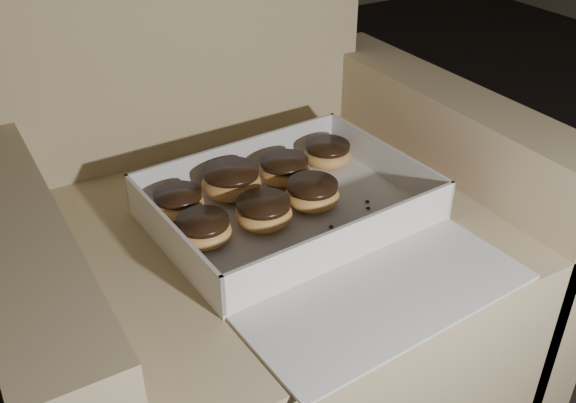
# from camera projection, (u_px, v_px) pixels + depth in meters

# --- Properties ---
(floor) EXTENTS (4.50, 4.50, 0.00)m
(floor) POSITION_uv_depth(u_px,v_px,m) (521.00, 313.00, 1.44)
(floor) COLOR black
(floor) RESTS_ON ground
(armchair) EXTENTS (0.87, 0.74, 0.91)m
(armchair) POSITION_uv_depth(u_px,v_px,m) (255.00, 256.00, 1.15)
(armchair) COLOR #9F8865
(armchair) RESTS_ON floor
(bakery_box) EXTENTS (0.45, 0.52, 0.07)m
(bakery_box) POSITION_uv_depth(u_px,v_px,m) (306.00, 221.00, 1.00)
(bakery_box) COLOR silver
(bakery_box) RESTS_ON armchair
(donut_a) EXTENTS (0.09, 0.09, 0.04)m
(donut_a) POSITION_uv_depth(u_px,v_px,m) (284.00, 170.00, 1.11)
(donut_a) COLOR #E8A951
(donut_a) RESTS_ON bakery_box
(donut_b) EXTENTS (0.10, 0.10, 0.05)m
(donut_b) POSITION_uv_depth(u_px,v_px,m) (231.00, 181.00, 1.07)
(donut_b) COLOR #E8A951
(donut_b) RESTS_ON bakery_box
(donut_c) EXTENTS (0.09, 0.09, 0.04)m
(donut_c) POSITION_uv_depth(u_px,v_px,m) (327.00, 154.00, 1.16)
(donut_c) COLOR #E8A951
(donut_c) RESTS_ON bakery_box
(donut_d) EXTENTS (0.08, 0.08, 0.04)m
(donut_d) POSITION_uv_depth(u_px,v_px,m) (203.00, 230.00, 0.95)
(donut_d) COLOR #E8A951
(donut_d) RESTS_ON bakery_box
(donut_e) EXTENTS (0.09, 0.09, 0.04)m
(donut_e) POSITION_uv_depth(u_px,v_px,m) (264.00, 212.00, 0.99)
(donut_e) COLOR #E8A951
(donut_e) RESTS_ON bakery_box
(donut_f) EXTENTS (0.09, 0.09, 0.04)m
(donut_f) POSITION_uv_depth(u_px,v_px,m) (312.00, 194.00, 1.04)
(donut_f) COLOR #E8A951
(donut_f) RESTS_ON bakery_box
(donut_g) EXTENTS (0.08, 0.08, 0.04)m
(donut_g) POSITION_uv_depth(u_px,v_px,m) (178.00, 202.00, 1.02)
(donut_g) COLOR #E8A951
(donut_g) RESTS_ON bakery_box
(crumb_a) EXTENTS (0.01, 0.01, 0.00)m
(crumb_a) POSITION_uv_depth(u_px,v_px,m) (367.00, 201.00, 1.06)
(crumb_a) COLOR black
(crumb_a) RESTS_ON bakery_box
(crumb_b) EXTENTS (0.01, 0.01, 0.00)m
(crumb_b) POSITION_uv_depth(u_px,v_px,m) (217.00, 242.00, 0.96)
(crumb_b) COLOR black
(crumb_b) RESTS_ON bakery_box
(crumb_c) EXTENTS (0.01, 0.01, 0.00)m
(crumb_c) POSITION_uv_depth(u_px,v_px,m) (331.00, 227.00, 1.00)
(crumb_c) COLOR black
(crumb_c) RESTS_ON bakery_box
(crumb_d) EXTENTS (0.01, 0.01, 0.00)m
(crumb_d) POSITION_uv_depth(u_px,v_px,m) (394.00, 215.00, 1.02)
(crumb_d) COLOR black
(crumb_d) RESTS_ON bakery_box
(crumb_e) EXTENTS (0.01, 0.01, 0.00)m
(crumb_e) POSITION_uv_depth(u_px,v_px,m) (368.00, 208.00, 1.04)
(crumb_e) COLOR black
(crumb_e) RESTS_ON bakery_box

